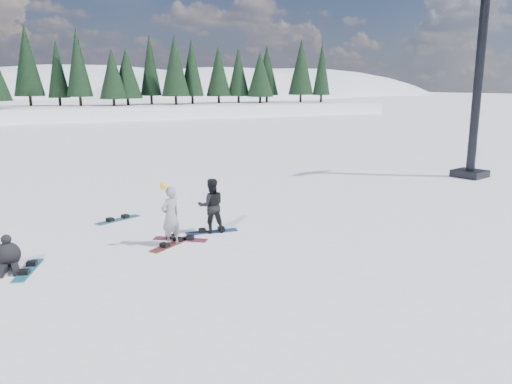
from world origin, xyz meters
TOP-DOWN VIEW (x-y plane):
  - ground at (0.00, 0.00)m, footprint 420.00×420.00m
  - lift_tower at (13.83, 3.75)m, footprint 2.38×1.59m
  - snowboarder_woman at (-1.52, -0.07)m, footprint 0.69×0.59m
  - snowboarder_man at (-0.13, 0.57)m, footprint 0.88×0.75m
  - seated_rider at (-5.44, -0.12)m, footprint 0.61×0.97m
  - snowboard_woman at (-1.51, -0.07)m, footprint 1.40×1.08m
  - snowboard_man at (-0.13, 0.57)m, footprint 1.52×0.49m
  - snowboard_loose_c at (-2.36, 3.08)m, footprint 1.49×0.86m
  - snowboard_loose_b at (-1.17, 0.26)m, footprint 1.39×1.09m
  - snowboard_loose_a at (-5.04, -0.50)m, footprint 0.75×1.51m

SIDE VIEW (x-z plane):
  - ground at x=0.00m, z-range 0.00..0.00m
  - snowboard_woman at x=-1.51m, z-range 0.00..0.03m
  - snowboard_man at x=-0.13m, z-range 0.00..0.03m
  - snowboard_loose_c at x=-2.36m, z-range 0.00..0.03m
  - snowboard_loose_b at x=-1.17m, z-range 0.00..0.03m
  - snowboard_loose_a at x=-5.04m, z-range 0.00..0.03m
  - seated_rider at x=-5.44m, z-range -0.09..0.71m
  - snowboarder_man at x=-0.13m, z-range 0.00..1.59m
  - snowboarder_woman at x=-1.52m, z-range -0.06..1.69m
  - lift_tower at x=13.83m, z-range -0.81..7.88m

